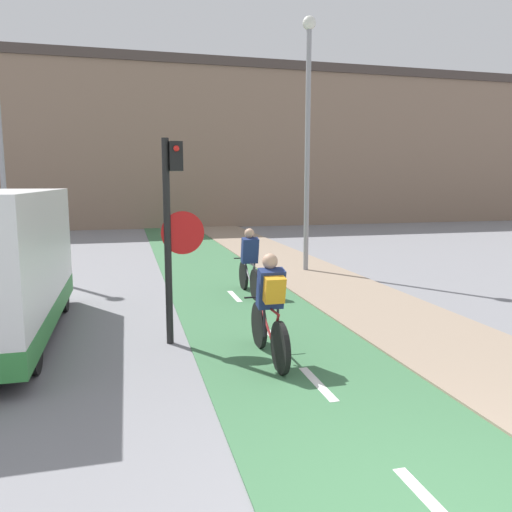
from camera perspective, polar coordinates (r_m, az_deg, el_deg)
name	(u,v)px	position (r m, az deg, el deg)	size (l,w,h in m)	color
building_row_background	(164,146)	(30.40, -10.48, 12.31)	(60.00, 5.20, 9.26)	#89705B
traffic_light_pole	(173,219)	(7.78, -9.52, 4.21)	(0.67, 0.25, 3.19)	black
street_lamp_sidewalk	(308,120)	(14.22, 5.94, 15.21)	(0.36, 0.36, 6.91)	gray
cyclist_near	(270,311)	(7.08, 1.62, -6.34)	(0.46, 1.82, 1.55)	black
cyclist_far	(249,266)	(11.19, -0.77, -1.11)	(0.46, 1.77, 1.52)	black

